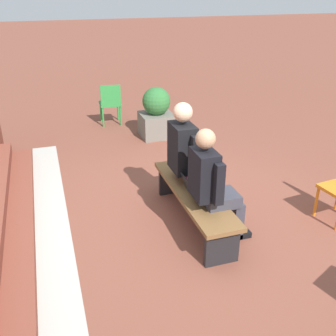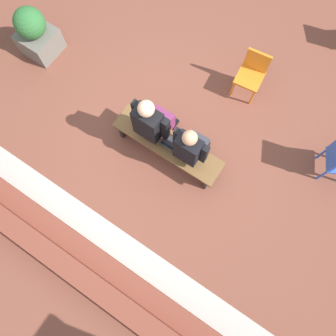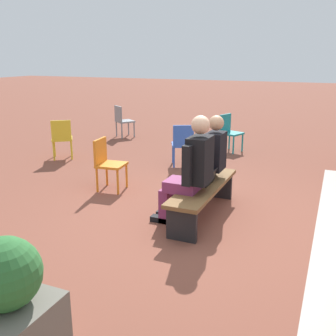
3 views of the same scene
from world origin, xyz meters
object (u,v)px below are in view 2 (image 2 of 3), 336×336
object	(u,v)px
person_adult	(153,121)
plastic_chair_mid_courtyard	(252,72)
bench	(168,146)
laptop	(171,145)
planter	(35,33)
person_student	(192,146)

from	to	relation	value
person_adult	plastic_chair_mid_courtyard	xyz separation A→B (m)	(-0.77, -1.72, -0.27)
bench	person_adult	bearing A→B (deg)	-13.12
bench	laptop	size ratio (longest dim) A/B	5.62
bench	planter	xyz separation A→B (m)	(3.03, -0.44, 0.08)
laptop	plastic_chair_mid_courtyard	size ratio (longest dim) A/B	0.38
bench	person_student	xyz separation A→B (m)	(-0.36, -0.07, 0.36)
laptop	plastic_chair_mid_courtyard	xyz separation A→B (m)	(-0.40, -1.81, -0.02)
laptop	planter	xyz separation A→B (m)	(3.09, -0.45, -0.06)
laptop	plastic_chair_mid_courtyard	distance (m)	1.85
person_student	plastic_chair_mid_courtyard	xyz separation A→B (m)	(-0.10, -1.73, -0.24)
laptop	planter	world-z (taller)	planter
bench	laptop	xyz separation A→B (m)	(-0.06, 0.01, 0.15)
person_student	planter	bearing A→B (deg)	-6.20
person_student	plastic_chair_mid_courtyard	bearing A→B (deg)	-93.16
person_adult	bench	bearing A→B (deg)	166.88
plastic_chair_mid_courtyard	planter	xyz separation A→B (m)	(3.49, 1.36, -0.04)
person_adult	laptop	world-z (taller)	person_adult
laptop	bench	bearing A→B (deg)	-12.04
person_student	laptop	size ratio (longest dim) A/B	4.19
person_adult	person_student	bearing A→B (deg)	179.56
bench	plastic_chair_mid_courtyard	distance (m)	1.86
person_adult	planter	world-z (taller)	person_adult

